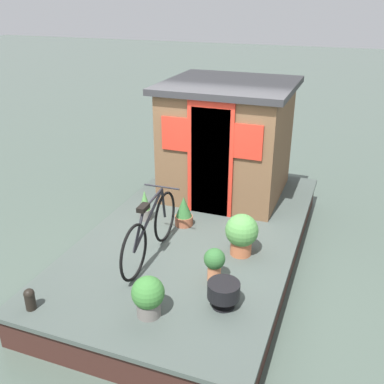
{
  "coord_description": "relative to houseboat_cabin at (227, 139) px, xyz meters",
  "views": [
    {
      "loc": [
        -5.45,
        -1.97,
        3.69
      ],
      "look_at": [
        -0.2,
        0.0,
        1.17
      ],
      "focal_mm": 41.72,
      "sensor_mm": 36.0,
      "label": 1
    }
  ],
  "objects": [
    {
      "name": "ground_plane",
      "position": [
        -1.49,
        0.0,
        -1.44
      ],
      "size": [
        60.0,
        60.0,
        0.0
      ],
      "primitive_type": "plane",
      "color": "#47564C"
    },
    {
      "name": "houseboat_deck",
      "position": [
        -1.49,
        0.0,
        -1.2
      ],
      "size": [
        5.21,
        2.92,
        0.47
      ],
      "color": "#424C47",
      "rests_on": "ground_plane"
    },
    {
      "name": "houseboat_cabin",
      "position": [
        0.0,
        0.0,
        0.0
      ],
      "size": [
        2.01,
        2.08,
        1.91
      ],
      "color": "brown",
      "rests_on": "houseboat_deck"
    },
    {
      "name": "bicycle",
      "position": [
        -2.39,
        0.31,
        -0.57
      ],
      "size": [
        1.7,
        0.5,
        0.86
      ],
      "color": "black",
      "rests_on": "houseboat_deck"
    },
    {
      "name": "potted_plant_thyme",
      "position": [
        -1.41,
        0.24,
        -0.75
      ],
      "size": [
        0.27,
        0.27,
        0.46
      ],
      "color": "#935138",
      "rests_on": "houseboat_deck"
    },
    {
      "name": "potted_plant_mint",
      "position": [
        -1.91,
        -0.78,
        -0.65
      ],
      "size": [
        0.44,
        0.44,
        0.58
      ],
      "color": "#B2603D",
      "rests_on": "houseboat_deck"
    },
    {
      "name": "potted_plant_lavender",
      "position": [
        -3.46,
        -0.16,
        -0.71
      ],
      "size": [
        0.36,
        0.36,
        0.47
      ],
      "color": "slate",
      "rests_on": "houseboat_deck"
    },
    {
      "name": "potted_plant_succulent",
      "position": [
        -2.61,
        -0.63,
        -0.71
      ],
      "size": [
        0.26,
        0.26,
        0.44
      ],
      "color": "#C6754C",
      "rests_on": "houseboat_deck"
    },
    {
      "name": "potted_plant_geranium",
      "position": [
        -1.46,
        0.86,
        -0.73
      ],
      "size": [
        0.18,
        0.18,
        0.49
      ],
      "color": "slate",
      "rests_on": "houseboat_deck"
    },
    {
      "name": "charcoal_grill",
      "position": [
        -3.04,
        -0.88,
        -0.76
      ],
      "size": [
        0.37,
        0.37,
        0.31
      ],
      "color": "black",
      "rests_on": "houseboat_deck"
    },
    {
      "name": "mooring_bollard",
      "position": [
        -3.83,
        1.11,
        -0.82
      ],
      "size": [
        0.12,
        0.12,
        0.26
      ],
      "color": "black",
      "rests_on": "houseboat_deck"
    }
  ]
}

